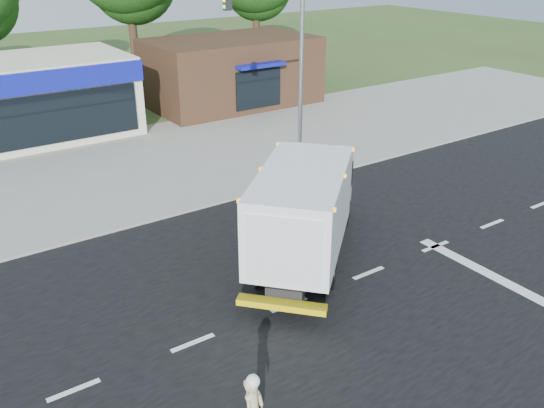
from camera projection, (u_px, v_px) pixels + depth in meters
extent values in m
plane|color=#385123|center=(368.00, 273.00, 17.60)|extent=(120.00, 120.00, 0.00)
cube|color=black|center=(368.00, 273.00, 17.60)|extent=(60.00, 14.00, 0.02)
cube|color=gray|center=(232.00, 186.00, 23.75)|extent=(60.00, 2.40, 0.12)
cube|color=gray|center=(172.00, 149.00, 28.13)|extent=(60.00, 9.00, 0.02)
cube|color=silver|center=(74.00, 390.00, 12.99)|extent=(1.20, 0.15, 0.01)
cube|color=silver|center=(193.00, 343.00, 14.53)|extent=(1.20, 0.15, 0.01)
cube|color=silver|center=(289.00, 304.00, 16.06)|extent=(1.20, 0.15, 0.01)
cube|color=silver|center=(369.00, 273.00, 17.60)|extent=(1.20, 0.15, 0.01)
cube|color=silver|center=(435.00, 246.00, 19.13)|extent=(1.20, 0.15, 0.01)
cube|color=silver|center=(492.00, 224.00, 20.67)|extent=(1.20, 0.15, 0.01)
cube|color=silver|center=(541.00, 204.00, 22.20)|extent=(1.20, 0.15, 0.01)
cube|color=silver|center=(514.00, 287.00, 16.87)|extent=(0.40, 7.00, 0.01)
cube|color=black|center=(300.00, 251.00, 17.46)|extent=(4.36, 4.14, 0.35)
cube|color=white|center=(319.00, 182.00, 20.26)|extent=(2.94, 2.94, 2.11)
cube|color=black|center=(323.00, 167.00, 21.02)|extent=(1.40, 1.50, 0.90)
cube|color=white|center=(301.00, 209.00, 16.88)|extent=(5.31, 5.17, 2.36)
cube|color=silver|center=(284.00, 251.00, 14.66)|extent=(1.41, 1.51, 1.90)
cube|color=yellow|center=(282.00, 305.00, 15.12)|extent=(1.89, 2.00, 0.18)
cube|color=orange|center=(302.00, 172.00, 16.40)|extent=(5.19, 5.06, 0.08)
cylinder|color=black|center=(292.00, 206.00, 20.95)|extent=(0.91, 0.87, 0.96)
cylinder|color=black|center=(345.00, 211.00, 20.56)|extent=(0.91, 0.87, 0.96)
cylinder|color=black|center=(263.00, 265.00, 17.13)|extent=(0.91, 0.87, 0.96)
cylinder|color=black|center=(330.00, 273.00, 16.72)|extent=(0.91, 0.87, 0.96)
sphere|color=white|center=(253.00, 381.00, 11.01)|extent=(0.28, 0.28, 0.28)
cube|color=#382316|center=(231.00, 71.00, 35.41)|extent=(10.00, 6.00, 4.00)
cube|color=#0F1696|center=(259.00, 65.00, 32.70)|extent=(3.00, 1.20, 0.20)
cube|color=black|center=(258.00, 89.00, 33.32)|extent=(3.00, 0.12, 2.20)
cylinder|color=gray|center=(301.00, 85.00, 23.20)|extent=(0.18, 0.18, 8.00)
cube|color=black|center=(227.00, 0.00, 20.10)|extent=(0.25, 0.25, 0.70)
cylinder|color=#332114|center=(133.00, 28.00, 39.09)|extent=(0.56, 0.56, 7.84)
cylinder|color=#332114|center=(256.00, 24.00, 44.39)|extent=(0.56, 0.56, 7.00)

